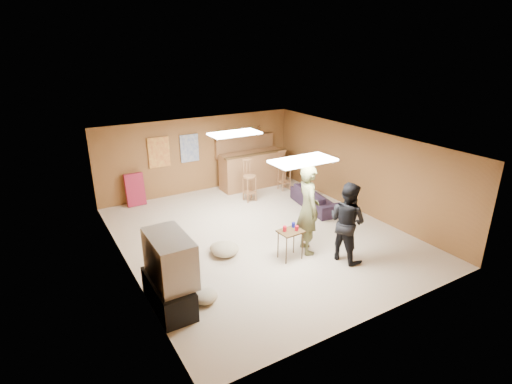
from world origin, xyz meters
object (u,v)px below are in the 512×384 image
bar_counter (252,170)px  person_black (347,222)px  tv_body (170,258)px  tray_table (290,245)px  sofa (316,198)px  person_olive (308,209)px

bar_counter → person_black: size_ratio=1.20×
tv_body → tray_table: (2.62, 0.26, -0.58)m
person_black → sofa: person_black is taller
bar_counter → person_black: person_black is taller
person_black → tray_table: size_ratio=2.64×
sofa → tv_body: bearing=122.6°
person_olive → person_black: 0.83m
bar_counter → person_black: 4.80m
tray_table → sofa: bearing=40.7°
bar_counter → person_black: (-0.56, -4.76, 0.28)m
person_olive → person_black: person_olive is taller
bar_counter → tray_table: bar_counter is taller
person_black → sofa: (1.22, 2.46, -0.58)m
person_black → tv_body: bearing=74.0°
person_olive → sofa: (1.70, 1.79, -0.71)m
tv_body → tray_table: size_ratio=1.74×
person_black → tray_table: 1.24m
tray_table → person_olive: bearing=10.5°
tv_body → sofa: 5.30m
tv_body → sofa: tv_body is taller
person_olive → person_black: (0.48, -0.67, -0.13)m
bar_counter → tv_body: bearing=-133.0°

